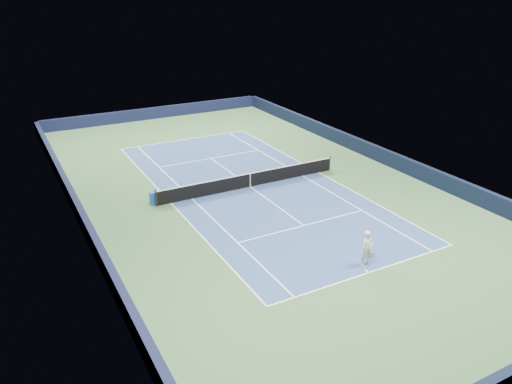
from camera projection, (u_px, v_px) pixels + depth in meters
name	position (u px, v px, depth m)	size (l,w,h in m)	color
ground	(250.00, 187.00, 32.89)	(40.00, 40.00, 0.00)	#32552E
wall_far	(155.00, 113.00, 48.68)	(22.00, 0.35, 1.10)	black
wall_right	(378.00, 154.00, 37.41)	(0.35, 40.00, 1.10)	black
wall_left	(80.00, 213.00, 27.93)	(0.35, 40.00, 1.10)	black
court_surface	(250.00, 187.00, 32.89)	(10.97, 23.77, 0.01)	navy
baseline_far	(185.00, 139.00, 42.49)	(10.97, 0.08, 0.00)	white
baseline_near	(369.00, 273.00, 23.29)	(10.97, 0.08, 0.00)	white
sideline_doubles_right	(319.00, 172.00, 35.29)	(0.08, 23.77, 0.00)	white
sideline_doubles_left	(171.00, 203.00, 30.49)	(0.08, 23.77, 0.00)	white
sideline_singles_right	(302.00, 176.00, 34.69)	(0.08, 23.77, 0.00)	white
sideline_singles_left	(192.00, 199.00, 31.09)	(0.08, 23.77, 0.00)	white
service_line_far	(211.00, 158.00, 38.06)	(8.23, 0.08, 0.00)	white
service_line_near	(304.00, 226.00, 27.72)	(8.23, 0.08, 0.00)	white
center_service_line	(250.00, 187.00, 32.89)	(0.08, 12.80, 0.00)	white
center_mark_far	(186.00, 140.00, 42.36)	(0.08, 0.30, 0.00)	white
center_mark_near	(367.00, 271.00, 23.41)	(0.08, 0.30, 0.00)	white
tennis_net	(250.00, 180.00, 32.69)	(12.90, 0.10, 1.07)	black
sponsor_cube	(154.00, 198.00, 30.25)	(0.57, 0.50, 0.80)	#1B4CA7
tennis_player	(367.00, 248.00, 23.57)	(0.84, 1.29, 2.92)	silver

